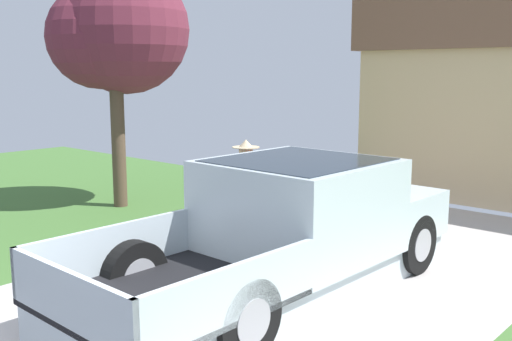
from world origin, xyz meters
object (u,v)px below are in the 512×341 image
(pickup_truck, at_px, (293,231))
(person_with_hat, at_px, (246,192))
(handbag, at_px, (222,244))
(front_yard_tree, at_px, (116,33))

(pickup_truck, distance_m, person_with_hat, 1.56)
(person_with_hat, xyz_separation_m, handbag, (-0.23, -0.28, -0.77))
(person_with_hat, relative_size, handbag, 3.66)
(pickup_truck, relative_size, front_yard_tree, 1.13)
(pickup_truck, xyz_separation_m, front_yard_tree, (-5.51, 1.40, 2.69))
(pickup_truck, bearing_deg, person_with_hat, 155.64)
(pickup_truck, distance_m, handbag, 1.77)
(pickup_truck, bearing_deg, handbag, 167.61)
(pickup_truck, xyz_separation_m, person_with_hat, (-1.40, 0.66, 0.20))
(person_with_hat, bearing_deg, handbag, -129.16)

